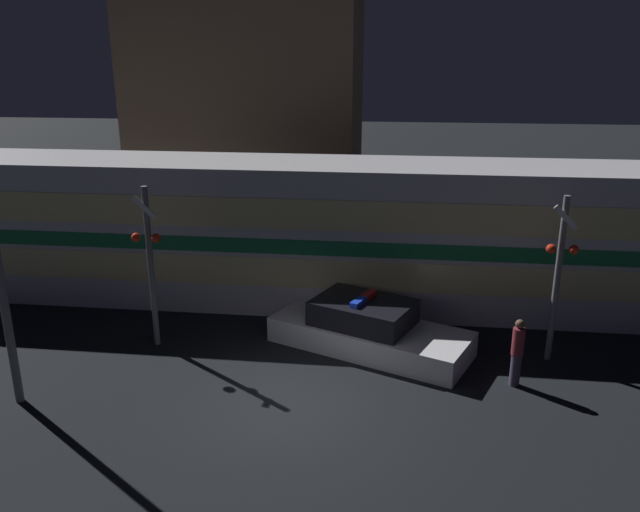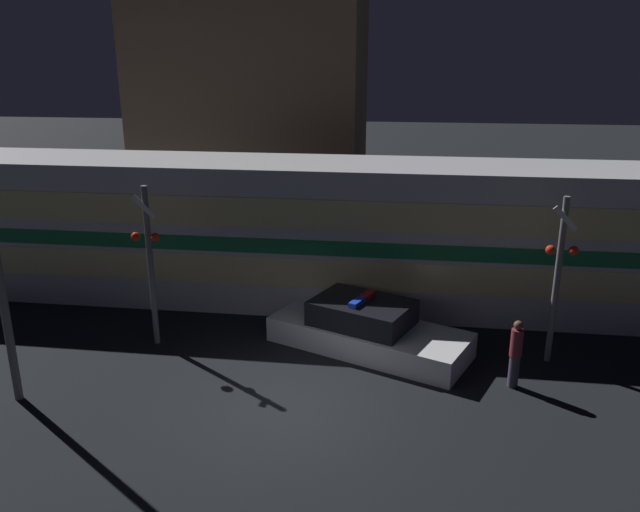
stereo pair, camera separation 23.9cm
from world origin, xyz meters
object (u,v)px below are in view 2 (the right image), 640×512
object	(u,v)px
pedestrian	(515,353)
police_car	(367,330)
crossing_signal_near	(558,274)
train	(279,231)

from	to	relation	value
pedestrian	police_car	bearing A→B (deg)	156.21
police_car	pedestrian	world-z (taller)	pedestrian
police_car	crossing_signal_near	xyz separation A→B (m)	(4.33, -0.11, 1.71)
police_car	crossing_signal_near	world-z (taller)	crossing_signal_near
train	police_car	size ratio (longest dim) A/B	4.55
crossing_signal_near	train	bearing A→B (deg)	155.57
train	police_car	world-z (taller)	train
train	pedestrian	world-z (taller)	train
police_car	train	bearing A→B (deg)	155.15
train	police_car	distance (m)	4.51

